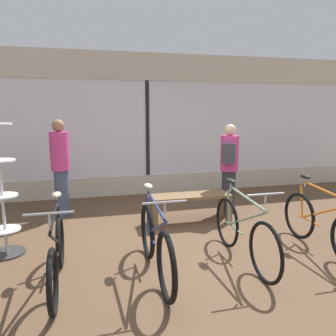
{
  "coord_description": "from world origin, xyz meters",
  "views": [
    {
      "loc": [
        -1.39,
        -4.15,
        1.98
      ],
      "look_at": [
        0.0,
        1.34,
        0.95
      ],
      "focal_mm": 35.0,
      "sensor_mm": 36.0,
      "label": 1
    }
  ],
  "objects_px": {
    "bicycle_left": "(155,244)",
    "customer_near_rack": "(229,166)",
    "bicycle_far_left": "(57,255)",
    "bicycle_far_right": "(322,224)",
    "bicycle_right": "(243,232)",
    "display_bench": "(190,200)",
    "customer_by_window": "(60,166)",
    "accessory_rack": "(2,200)"
  },
  "relations": [
    {
      "from": "display_bench",
      "to": "customer_by_window",
      "type": "bearing_deg",
      "value": 157.04
    },
    {
      "from": "accessory_rack",
      "to": "customer_near_rack",
      "type": "bearing_deg",
      "value": 14.01
    },
    {
      "from": "bicycle_far_right",
      "to": "display_bench",
      "type": "bearing_deg",
      "value": 131.98
    },
    {
      "from": "bicycle_right",
      "to": "accessory_rack",
      "type": "bearing_deg",
      "value": 161.94
    },
    {
      "from": "bicycle_right",
      "to": "display_bench",
      "type": "bearing_deg",
      "value": 97.58
    },
    {
      "from": "accessory_rack",
      "to": "bicycle_far_left",
      "type": "bearing_deg",
      "value": -54.36
    },
    {
      "from": "customer_near_rack",
      "to": "accessory_rack",
      "type": "bearing_deg",
      "value": -165.99
    },
    {
      "from": "bicycle_right",
      "to": "display_bench",
      "type": "height_order",
      "value": "bicycle_right"
    },
    {
      "from": "bicycle_far_left",
      "to": "accessory_rack",
      "type": "relative_size",
      "value": 0.89
    },
    {
      "from": "bicycle_left",
      "to": "display_bench",
      "type": "height_order",
      "value": "bicycle_left"
    },
    {
      "from": "bicycle_far_left",
      "to": "bicycle_left",
      "type": "distance_m",
      "value": 1.12
    },
    {
      "from": "accessory_rack",
      "to": "display_bench",
      "type": "relative_size",
      "value": 1.35
    },
    {
      "from": "display_bench",
      "to": "customer_by_window",
      "type": "distance_m",
      "value": 2.43
    },
    {
      "from": "bicycle_left",
      "to": "display_bench",
      "type": "relative_size",
      "value": 1.27
    },
    {
      "from": "bicycle_far_left",
      "to": "bicycle_right",
      "type": "height_order",
      "value": "bicycle_right"
    },
    {
      "from": "accessory_rack",
      "to": "bicycle_left",
      "type": "bearing_deg",
      "value": -29.95
    },
    {
      "from": "accessory_rack",
      "to": "display_bench",
      "type": "xyz_separation_m",
      "value": [
        2.84,
        0.59,
        -0.35
      ]
    },
    {
      "from": "bicycle_far_right",
      "to": "customer_by_window",
      "type": "xyz_separation_m",
      "value": [
        -3.6,
        2.5,
        0.56
      ]
    },
    {
      "from": "bicycle_right",
      "to": "bicycle_far_right",
      "type": "xyz_separation_m",
      "value": [
        1.2,
        0.01,
        -0.01
      ]
    },
    {
      "from": "accessory_rack",
      "to": "display_bench",
      "type": "distance_m",
      "value": 2.92
    },
    {
      "from": "bicycle_far_right",
      "to": "customer_near_rack",
      "type": "relative_size",
      "value": 1.03
    },
    {
      "from": "bicycle_right",
      "to": "accessory_rack",
      "type": "height_order",
      "value": "accessory_rack"
    },
    {
      "from": "customer_near_rack",
      "to": "display_bench",
      "type": "bearing_deg",
      "value": -158.98
    },
    {
      "from": "customer_near_rack",
      "to": "bicycle_far_right",
      "type": "bearing_deg",
      "value": -74.07
    },
    {
      "from": "display_bench",
      "to": "customer_by_window",
      "type": "relative_size",
      "value": 0.78
    },
    {
      "from": "bicycle_right",
      "to": "customer_near_rack",
      "type": "height_order",
      "value": "customer_near_rack"
    },
    {
      "from": "bicycle_far_left",
      "to": "accessory_rack",
      "type": "bearing_deg",
      "value": 125.64
    },
    {
      "from": "customer_near_rack",
      "to": "customer_by_window",
      "type": "distance_m",
      "value": 3.12
    },
    {
      "from": "bicycle_left",
      "to": "customer_near_rack",
      "type": "xyz_separation_m",
      "value": [
        1.84,
        2.0,
        0.52
      ]
    },
    {
      "from": "bicycle_far_left",
      "to": "bicycle_far_right",
      "type": "bearing_deg",
      "value": 1.03
    },
    {
      "from": "bicycle_far_left",
      "to": "bicycle_left",
      "type": "relative_size",
      "value": 0.94
    },
    {
      "from": "bicycle_right",
      "to": "display_bench",
      "type": "relative_size",
      "value": 1.26
    },
    {
      "from": "bicycle_far_right",
      "to": "bicycle_far_left",
      "type": "bearing_deg",
      "value": -178.97
    },
    {
      "from": "display_bench",
      "to": "customer_by_window",
      "type": "xyz_separation_m",
      "value": [
        -2.19,
        0.93,
        0.54
      ]
    },
    {
      "from": "bicycle_left",
      "to": "display_bench",
      "type": "distance_m",
      "value": 1.93
    },
    {
      "from": "customer_by_window",
      "to": "bicycle_far_left",
      "type": "bearing_deg",
      "value": -87.86
    },
    {
      "from": "bicycle_far_left",
      "to": "display_bench",
      "type": "bearing_deg",
      "value": 38.05
    },
    {
      "from": "display_bench",
      "to": "customer_near_rack",
      "type": "xyz_separation_m",
      "value": [
        0.87,
        0.33,
        0.5
      ]
    },
    {
      "from": "bicycle_far_left",
      "to": "bicycle_right",
      "type": "distance_m",
      "value": 2.3
    },
    {
      "from": "customer_near_rack",
      "to": "customer_by_window",
      "type": "xyz_separation_m",
      "value": [
        -3.06,
        0.59,
        0.03
      ]
    },
    {
      "from": "display_bench",
      "to": "bicycle_far_left",
      "type": "bearing_deg",
      "value": -141.95
    },
    {
      "from": "bicycle_far_left",
      "to": "bicycle_far_right",
      "type": "height_order",
      "value": "bicycle_far_right"
    }
  ]
}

